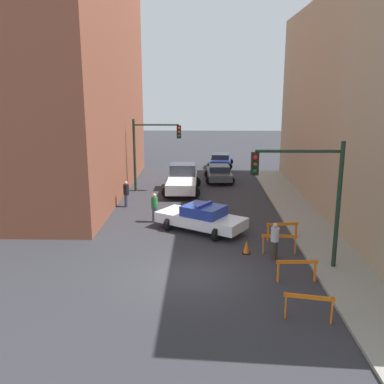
% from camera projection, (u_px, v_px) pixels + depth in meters
% --- Properties ---
extents(ground_plane, '(120.00, 120.00, 0.00)m').
position_uv_depth(ground_plane, '(191.00, 275.00, 17.16)').
color(ground_plane, '#2D2D33').
extents(sidewalk_right, '(2.40, 44.00, 0.12)m').
position_uv_depth(sidewalk_right, '(346.00, 275.00, 17.02)').
color(sidewalk_right, gray).
rests_on(sidewalk_right, ground_plane).
extents(building_corner_left, '(14.00, 20.00, 19.20)m').
position_uv_depth(building_corner_left, '(18.00, 53.00, 28.74)').
color(building_corner_left, brown).
rests_on(building_corner_left, ground_plane).
extents(traffic_light_near, '(3.64, 0.35, 5.20)m').
position_uv_depth(traffic_light_near, '(310.00, 186.00, 16.98)').
color(traffic_light_near, black).
rests_on(traffic_light_near, sidewalk_right).
extents(traffic_light_far, '(3.44, 0.35, 5.20)m').
position_uv_depth(traffic_light_far, '(150.00, 145.00, 30.42)').
color(traffic_light_far, black).
rests_on(traffic_light_far, ground_plane).
extents(police_car, '(4.96, 4.07, 1.52)m').
position_uv_depth(police_car, '(201.00, 218.00, 22.32)').
color(police_car, white).
rests_on(police_car, ground_plane).
extents(white_truck, '(2.67, 5.41, 1.90)m').
position_uv_depth(white_truck, '(182.00, 179.00, 30.82)').
color(white_truck, silver).
rests_on(white_truck, ground_plane).
extents(parked_car_near, '(2.37, 4.36, 1.31)m').
position_uv_depth(parked_car_near, '(219.00, 173.00, 34.41)').
color(parked_car_near, '#474C51').
rests_on(parked_car_near, ground_plane).
extents(parked_car_mid, '(2.56, 4.46, 1.31)m').
position_uv_depth(parked_car_mid, '(221.00, 160.00, 40.43)').
color(parked_car_mid, navy).
rests_on(parked_car_mid, ground_plane).
extents(pedestrian_crossing, '(0.45, 0.45, 1.66)m').
position_uv_depth(pedestrian_crossing, '(155.00, 207.00, 23.77)').
color(pedestrian_crossing, '#474C66').
rests_on(pedestrian_crossing, ground_plane).
extents(pedestrian_corner, '(0.48, 0.48, 1.66)m').
position_uv_depth(pedestrian_corner, '(126.00, 194.00, 26.86)').
color(pedestrian_corner, '#474C66').
rests_on(pedestrian_corner, ground_plane).
extents(pedestrian_sidewalk, '(0.45, 0.45, 1.66)m').
position_uv_depth(pedestrian_sidewalk, '(275.00, 240.00, 18.62)').
color(pedestrian_sidewalk, '#382D23').
rests_on(pedestrian_sidewalk, ground_plane).
extents(barrier_front, '(1.58, 0.46, 0.90)m').
position_uv_depth(barrier_front, '(309.00, 303.00, 13.68)').
color(barrier_front, orange).
rests_on(barrier_front, ground_plane).
extents(barrier_mid, '(1.60, 0.22, 0.90)m').
position_uv_depth(barrier_mid, '(297.00, 267.00, 16.44)').
color(barrier_mid, orange).
rests_on(barrier_mid, ground_plane).
extents(barrier_back, '(1.60, 0.24, 0.90)m').
position_uv_depth(barrier_back, '(279.00, 241.00, 19.29)').
color(barrier_back, orange).
rests_on(barrier_back, ground_plane).
extents(barrier_corner, '(1.59, 0.37, 0.90)m').
position_uv_depth(barrier_corner, '(282.00, 228.00, 21.00)').
color(barrier_corner, orange).
rests_on(barrier_corner, ground_plane).
extents(traffic_cone, '(0.36, 0.36, 0.66)m').
position_uv_depth(traffic_cone, '(246.00, 247.00, 19.37)').
color(traffic_cone, black).
rests_on(traffic_cone, ground_plane).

